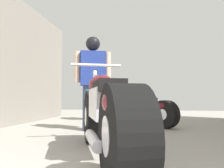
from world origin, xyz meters
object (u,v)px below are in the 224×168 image
motorcycle_maroon_cruiser (105,114)px  mechanic_in_blue (100,84)px  mechanic_with_helmet (93,74)px  motorcycle_black_naked (143,110)px

motorcycle_maroon_cruiser → mechanic_in_blue: 3.80m
mechanic_in_blue → mechanic_with_helmet: (0.29, -1.85, 0.06)m
motorcycle_black_naked → mechanic_in_blue: size_ratio=0.91×
mechanic_in_blue → mechanic_with_helmet: mechanic_with_helmet is taller
motorcycle_black_naked → mechanic_in_blue: mechanic_in_blue is taller
motorcycle_black_naked → motorcycle_maroon_cruiser: bearing=-96.3°
motorcycle_maroon_cruiser → mechanic_in_blue: (-0.88, 3.65, 0.55)m
motorcycle_black_naked → mechanic_with_helmet: size_ratio=0.85×
motorcycle_black_naked → mechanic_in_blue: (-1.18, 0.93, 0.63)m
motorcycle_maroon_cruiser → mechanic_with_helmet: (-0.59, 1.81, 0.61)m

